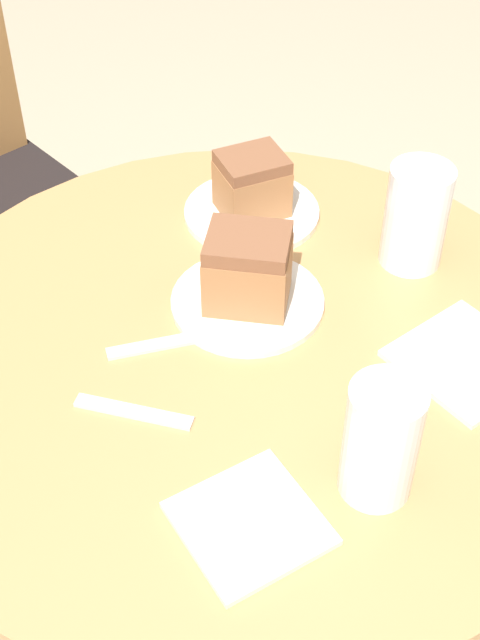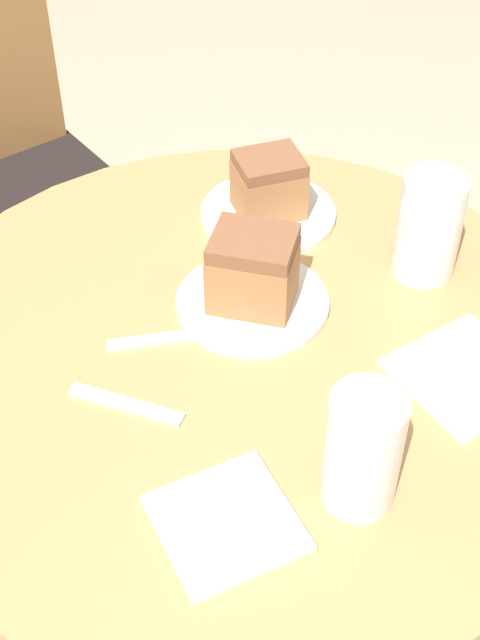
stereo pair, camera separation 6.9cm
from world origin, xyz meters
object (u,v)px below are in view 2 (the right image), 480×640
object	(u,v)px
plate_near	(252,302)
plate_far	(268,213)
glass_water	(359,458)
cake_slice_near	(253,270)
chair	(9,182)
cake_slice_far	(269,185)
glass_lemonade	(428,231)

from	to	relation	value
plate_near	plate_far	bearing A→B (deg)	54.06
glass_water	cake_slice_near	bearing A→B (deg)	80.55
chair	cake_slice_near	distance (m)	0.80
cake_slice_far	glass_lemonade	distance (m)	0.23
chair	glass_water	distance (m)	1.09
chair	plate_near	world-z (taller)	chair
plate_far	cake_slice_near	distance (m)	0.20
cake_slice_far	glass_water	size ratio (longest dim) A/B	0.72
plate_far	cake_slice_near	bearing A→B (deg)	-125.94
chair	cake_slice_near	bearing A→B (deg)	-89.27
glass_lemonade	glass_water	xyz separation A→B (m)	(-0.28, -0.26, -0.00)
glass_lemonade	glass_water	distance (m)	0.39
plate_far	glass_water	world-z (taller)	glass_water
glass_lemonade	chair	bearing A→B (deg)	114.32
plate_far	cake_slice_near	xyz separation A→B (m)	(-0.11, -0.16, 0.05)
chair	cake_slice_far	distance (m)	0.69
chair	glass_lemonade	bearing A→B (deg)	-74.28
plate_near	cake_slice_near	distance (m)	0.05
plate_far	cake_slice_far	distance (m)	0.05
cake_slice_near	cake_slice_far	world-z (taller)	cake_slice_near
chair	glass_lemonade	xyz separation A→B (m)	(0.36, -0.79, 0.28)
cake_slice_far	glass_lemonade	size ratio (longest dim) A/B	0.72
glass_lemonade	plate_far	bearing A→B (deg)	121.09
glass_lemonade	plate_near	bearing A→B (deg)	168.95
cake_slice_far	glass_water	xyz separation A→B (m)	(-0.16, -0.46, 0.01)
cake_slice_far	glass_water	world-z (taller)	glass_water
plate_near	cake_slice_far	bearing A→B (deg)	54.06
plate_far	cake_slice_far	bearing A→B (deg)	0.00
chair	cake_slice_far	world-z (taller)	chair
chair	cake_slice_far	bearing A→B (deg)	-76.80
glass_water	plate_far	bearing A→B (deg)	70.50
glass_water	chair	bearing A→B (deg)	93.85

